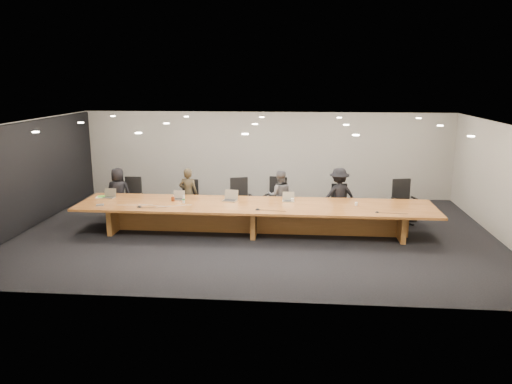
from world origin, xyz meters
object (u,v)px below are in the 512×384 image
at_px(person_b, 188,194).
at_px(water_bottle, 184,199).
at_px(person_d, 339,195).
at_px(laptop_c, 230,196).
at_px(chair_right, 340,203).
at_px(chair_mid_left, 241,199).
at_px(chair_far_right, 404,201).
at_px(laptop_b, 178,195).
at_px(paper_cup_near, 292,200).
at_px(amber_mug, 173,199).
at_px(chair_far_left, 131,197).
at_px(chair_mid_right, 276,199).
at_px(mic_center, 258,209).
at_px(laptop_a, 108,193).
at_px(av_box, 100,205).
at_px(person_a, 118,192).
at_px(conference_table, 255,213).
at_px(person_c, 280,196).
at_px(mic_left, 139,206).
at_px(paper_cup_far, 356,204).
at_px(mic_right, 377,212).
at_px(laptop_d, 288,197).
at_px(chair_left, 189,199).

distance_m(person_b, water_bottle, 1.18).
height_order(person_d, laptop_c, person_d).
bearing_deg(chair_right, chair_mid_left, 176.13).
xyz_separation_m(chair_far_right, laptop_b, (-6.01, -0.93, 0.26)).
bearing_deg(paper_cup_near, amber_mug, -176.65).
height_order(chair_far_left, chair_right, chair_far_left).
bearing_deg(chair_mid_right, mic_center, -86.08).
height_order(chair_mid_left, person_b, person_b).
bearing_deg(chair_mid_right, water_bottle, -136.05).
xyz_separation_m(laptop_a, av_box, (0.09, -0.80, -0.11)).
bearing_deg(person_d, laptop_b, -4.23).
distance_m(person_a, amber_mug, 2.08).
bearing_deg(mic_center, person_a, 157.60).
distance_m(chair_right, laptop_a, 6.26).
distance_m(chair_right, person_a, 6.22).
height_order(laptop_a, laptop_b, laptop_a).
bearing_deg(chair_far_left, paper_cup_near, -11.11).
height_order(chair_far_left, chair_mid_right, chair_mid_right).
bearing_deg(conference_table, laptop_a, 175.14).
bearing_deg(mic_center, person_d, 39.17).
bearing_deg(person_a, person_c, 177.53).
distance_m(person_c, laptop_c, 1.56).
xyz_separation_m(chair_mid_left, av_box, (-3.36, -1.63, 0.17)).
distance_m(laptop_a, mic_left, 1.41).
height_order(paper_cup_far, mic_right, paper_cup_far).
bearing_deg(paper_cup_far, mic_right, -55.03).
bearing_deg(av_box, mic_right, -17.97).
relative_size(laptop_c, laptop_d, 1.18).
relative_size(person_b, laptop_c, 3.99).
distance_m(chair_left, paper_cup_near, 3.05).
xyz_separation_m(chair_far_right, person_d, (-1.77, -0.08, 0.15)).
relative_size(chair_far_right, person_b, 0.84).
xyz_separation_m(chair_far_left, mic_right, (6.61, -1.78, 0.20)).
height_order(amber_mug, av_box, amber_mug).
distance_m(conference_table, paper_cup_far, 2.55).
bearing_deg(person_c, chair_far_left, -4.75).
distance_m(chair_far_right, amber_mug, 6.21).
height_order(laptop_b, mic_right, laptop_b).
bearing_deg(chair_mid_right, chair_mid_left, -160.97).
bearing_deg(laptop_d, laptop_c, -178.12).
bearing_deg(chair_mid_left, chair_left, 159.10).
bearing_deg(chair_far_left, chair_far_right, 0.08).
bearing_deg(laptop_c, person_d, 29.34).
bearing_deg(paper_cup_far, laptop_d, 170.35).
xyz_separation_m(laptop_c, paper_cup_near, (1.62, 0.05, -0.10)).
bearing_deg(laptop_a, av_box, -78.96).
bearing_deg(person_c, paper_cup_near, 108.96).
bearing_deg(laptop_a, chair_mid_left, 18.47).
relative_size(person_c, av_box, 7.63).
distance_m(laptop_c, laptop_d, 1.52).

